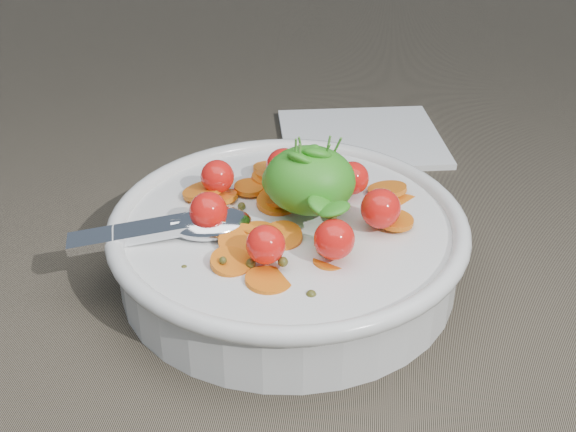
# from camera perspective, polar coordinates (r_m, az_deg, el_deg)

# --- Properties ---
(ground) EXTENTS (6.00, 6.00, 0.00)m
(ground) POSITION_cam_1_polar(r_m,az_deg,el_deg) (0.52, 2.64, -6.72)
(ground) COLOR brown
(ground) RESTS_ON ground
(bowl) EXTENTS (0.28, 0.26, 0.11)m
(bowl) POSITION_cam_1_polar(r_m,az_deg,el_deg) (0.53, 0.02, -1.99)
(bowl) COLOR silver
(bowl) RESTS_ON ground
(napkin) EXTENTS (0.19, 0.17, 0.01)m
(napkin) POSITION_cam_1_polar(r_m,az_deg,el_deg) (0.75, 5.78, 6.15)
(napkin) COLOR white
(napkin) RESTS_ON ground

